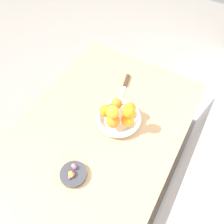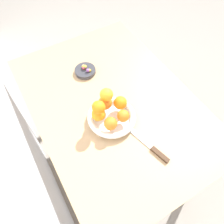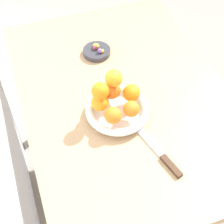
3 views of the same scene
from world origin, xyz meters
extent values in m
plane|color=gray|center=(0.00, 0.00, 0.00)|extent=(6.00, 6.00, 0.00)
cube|color=tan|center=(0.00, 0.00, 0.72)|extent=(1.10, 0.76, 0.04)
cylinder|color=tan|center=(-0.49, -0.32, 0.35)|extent=(0.05, 0.05, 0.70)
cylinder|color=tan|center=(0.49, -0.32, 0.35)|extent=(0.05, 0.05, 0.70)
cylinder|color=tan|center=(0.49, 0.32, 0.35)|extent=(0.05, 0.05, 0.70)
cylinder|color=white|center=(-0.09, 0.06, 0.75)|extent=(0.18, 0.18, 0.01)
torus|color=white|center=(-0.09, 0.06, 0.77)|extent=(0.22, 0.22, 0.03)
cylinder|color=#333338|center=(0.25, 0.03, 0.75)|extent=(0.11, 0.11, 0.02)
sphere|color=orange|center=(-0.03, 0.06, 0.81)|extent=(0.07, 0.07, 0.07)
sphere|color=orange|center=(-0.07, 0.12, 0.81)|extent=(0.06, 0.06, 0.06)
sphere|color=orange|center=(-0.14, 0.09, 0.81)|extent=(0.06, 0.06, 0.06)
sphere|color=orange|center=(-0.13, 0.02, 0.81)|extent=(0.06, 0.06, 0.06)
sphere|color=orange|center=(-0.07, 0.00, 0.81)|extent=(0.06, 0.06, 0.06)
sphere|color=orange|center=(-0.08, 0.12, 0.87)|extent=(0.06, 0.06, 0.06)
sphere|color=orange|center=(-0.04, 0.06, 0.87)|extent=(0.06, 0.06, 0.06)
sphere|color=#8C4C99|center=(0.27, 0.03, 0.77)|extent=(0.01, 0.01, 0.01)
sphere|color=gold|center=(0.26, 0.03, 0.77)|extent=(0.02, 0.02, 0.02)
sphere|color=gold|center=(0.22, 0.01, 0.77)|extent=(0.02, 0.02, 0.02)
sphere|color=#C6384C|center=(0.25, 0.03, 0.77)|extent=(0.02, 0.02, 0.02)
sphere|color=#472819|center=(0.25, 0.03, 0.77)|extent=(0.02, 0.02, 0.02)
sphere|color=gold|center=(0.26, 0.02, 0.77)|extent=(0.02, 0.02, 0.02)
sphere|color=#8C4C99|center=(0.22, 0.02, 0.77)|extent=(0.02, 0.02, 0.02)
cube|color=#3F2819|center=(-0.35, -0.03, 0.75)|extent=(0.09, 0.04, 0.01)
cube|color=silver|center=(-0.22, 0.00, 0.74)|extent=(0.17, 0.06, 0.01)
camera|label=1|loc=(0.44, 0.33, 1.66)|focal=35.00mm
camera|label=2|loc=(-0.56, 0.33, 1.62)|focal=35.00mm
camera|label=3|loc=(-0.81, 0.33, 1.69)|focal=55.00mm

